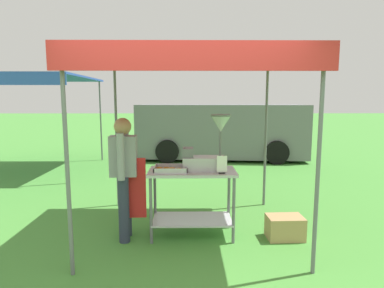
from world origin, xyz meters
The scene contains 10 objects.
ground_plane centered at (0.00, 6.00, 0.00)m, with size 70.00×70.00×0.00m, color #478E38.
stall_canopy centered at (0.12, 1.19, 2.30)m, with size 2.76×2.46×2.39m.
donut_cart centered at (0.12, 1.09, 0.65)m, with size 1.15×0.60×0.91m.
donut_tray centered at (-0.16, 1.03, 0.93)m, with size 0.43×0.34×0.07m.
donut_fryer centered at (0.33, 1.10, 1.18)m, with size 0.63×0.28×0.74m.
menu_sign centered at (0.50, 0.90, 1.00)m, with size 0.13×0.05×0.23m.
vendor centered at (-0.76, 1.00, 0.90)m, with size 0.46×0.53×1.61m.
supply_crate centered at (1.36, 0.98, 0.15)m, with size 0.48×0.33×0.30m.
van_grey centered at (1.09, 7.02, 0.88)m, with size 5.23×2.38×1.69m.
neighbour_tent centered at (-4.16, 5.20, 2.35)m, with size 3.36×2.98×2.42m.
Camera 1 is at (0.08, -3.08, 1.84)m, focal length 29.98 mm.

